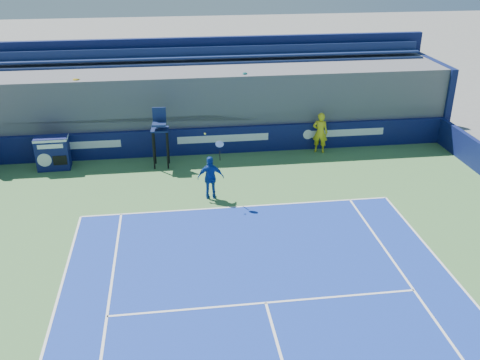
{
  "coord_description": "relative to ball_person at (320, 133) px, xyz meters",
  "views": [
    {
      "loc": [
        -2.2,
        -4.83,
        8.91
      ],
      "look_at": [
        0.0,
        11.5,
        1.25
      ],
      "focal_mm": 40.0,
      "sensor_mm": 36.0,
      "label": 1
    }
  ],
  "objects": [
    {
      "name": "back_hoarding",
      "position": [
        -4.24,
        0.46,
        -0.32
      ],
      "size": [
        20.4,
        0.21,
        1.2
      ],
      "color": "#0D1348",
      "rests_on": "ground"
    },
    {
      "name": "ball_person",
      "position": [
        0.0,
        0.0,
        0.0
      ],
      "size": [
        0.78,
        0.65,
        1.81
      ],
      "primitive_type": "imported",
      "rotation": [
        0.0,
        0.0,
        2.75
      ],
      "color": "yellow",
      "rests_on": "apron"
    },
    {
      "name": "stadium_seating",
      "position": [
        -4.27,
        2.51,
        0.91
      ],
      "size": [
        21.0,
        4.05,
        4.4
      ],
      "color": "#515156",
      "rests_on": "ground"
    },
    {
      "name": "tennis_player",
      "position": [
        -5.15,
        -3.9,
        -0.08
      ],
      "size": [
        0.98,
        0.48,
        2.57
      ],
      "color": "#123C98",
      "rests_on": "apron"
    },
    {
      "name": "match_clock",
      "position": [
        -11.34,
        -0.34,
        -0.18
      ],
      "size": [
        1.34,
        0.77,
        1.4
      ],
      "color": "#0F154F",
      "rests_on": "ground"
    },
    {
      "name": "umpire_chair",
      "position": [
        -6.94,
        -0.64,
        0.61
      ],
      "size": [
        0.75,
        0.75,
        2.48
      ],
      "color": "black",
      "rests_on": "ground"
    }
  ]
}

